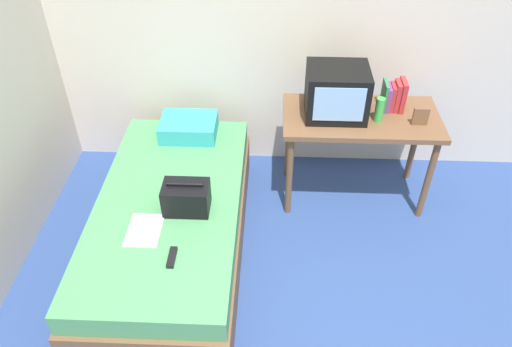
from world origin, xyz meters
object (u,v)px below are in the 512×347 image
picture_frame (421,117)px  remote_dark (172,257)px  bed (172,224)px  tv (337,92)px  handbag (186,198)px  magazine (144,230)px  water_bottle (379,110)px  desk (360,127)px  pillow (189,127)px  book_row (394,96)px

picture_frame → remote_dark: 1.99m
bed → picture_frame: size_ratio=14.94×
tv → remote_dark: size_ratio=2.82×
handbag → magazine: size_ratio=1.03×
water_bottle → desk: bearing=149.3°
water_bottle → pillow: 1.47m
bed → book_row: size_ratio=8.44×
water_bottle → picture_frame: water_bottle is taller
water_bottle → picture_frame: size_ratio=1.38×
desk → picture_frame: bearing=-14.6°
handbag → magazine: bearing=-139.1°
magazine → remote_dark: 0.31m
magazine → desk: bearing=33.6°
bed → book_row: book_row is taller
bed → desk: 1.57m
water_bottle → handbag: water_bottle is taller
bed → tv: tv is taller
book_row → picture_frame: 0.27m
bed → handbag: handbag is taller
handbag → water_bottle: bearing=27.7°
book_row → handbag: (-1.44, -0.86, -0.29)m
pillow → remote_dark: size_ratio=2.81×
water_bottle → remote_dark: 1.79m
bed → desk: (1.36, 0.66, 0.43)m
tv → magazine: (-1.25, -0.99, -0.46)m
tv → remote_dark: (-1.03, -1.21, -0.45)m
picture_frame → handbag: bearing=-157.9°
tv → handbag: tv is taller
desk → pillow: size_ratio=2.65×
magazine → remote_dark: size_ratio=1.86×
desk → remote_dark: 1.72m
bed → tv: size_ratio=4.55×
picture_frame → magazine: (-1.85, -0.86, -0.35)m
book_row → remote_dark: 1.99m
picture_frame → remote_dark: bearing=-146.4°
bed → desk: bearing=25.9°
book_row → remote_dark: size_ratio=1.52×
book_row → magazine: bearing=-147.6°
picture_frame → handbag: picture_frame is taller
water_bottle → pillow: (-1.43, 0.17, -0.31)m
handbag → book_row: bearing=30.7°
bed → remote_dark: size_ratio=12.82×
water_bottle → book_row: book_row is taller
desk → magazine: size_ratio=4.00×
water_bottle → book_row: (0.13, 0.17, 0.02)m
bed → remote_dark: bearing=-77.1°
desk → book_row: 0.33m
water_bottle → book_row: bearing=52.3°
remote_dark → picture_frame: bearing=33.6°
water_bottle → magazine: water_bottle is taller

